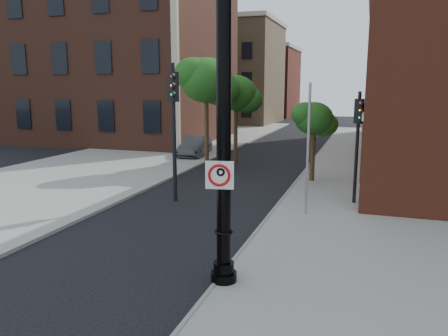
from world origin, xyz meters
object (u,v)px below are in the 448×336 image
(lamppost, at_px, (224,143))
(no_parking_sign, at_px, (220,175))
(parked_car, at_px, (195,147))
(traffic_signal_right, at_px, (358,130))
(traffic_signal_left, at_px, (173,110))

(lamppost, relative_size, no_parking_sign, 11.47)
(no_parking_sign, height_order, parked_car, no_parking_sign)
(no_parking_sign, distance_m, traffic_signal_right, 8.75)
(traffic_signal_right, bearing_deg, lamppost, -82.89)
(parked_car, distance_m, traffic_signal_right, 14.09)
(lamppost, xyz_separation_m, traffic_signal_left, (-4.26, 6.59, 0.34))
(parked_car, distance_m, traffic_signal_left, 11.76)
(parked_car, relative_size, traffic_signal_right, 0.91)
(no_parking_sign, bearing_deg, traffic_signal_right, 60.86)
(no_parking_sign, distance_m, traffic_signal_left, 8.04)
(traffic_signal_left, bearing_deg, traffic_signal_right, 36.08)
(no_parking_sign, relative_size, traffic_signal_right, 0.14)
(no_parking_sign, bearing_deg, lamppost, 67.50)
(parked_car, bearing_deg, traffic_signal_left, -78.82)
(lamppost, relative_size, parked_car, 1.81)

